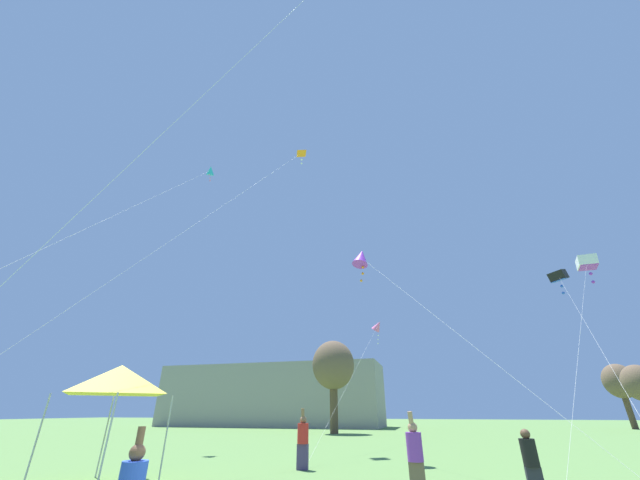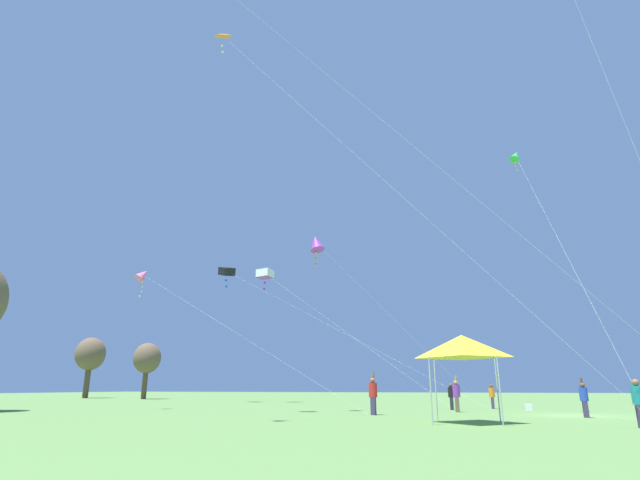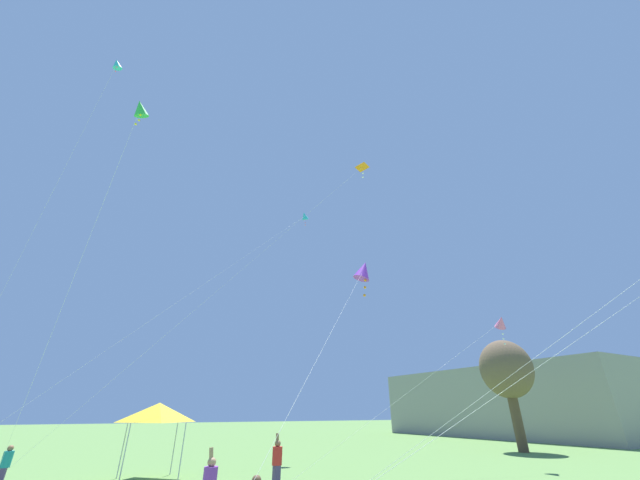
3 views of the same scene
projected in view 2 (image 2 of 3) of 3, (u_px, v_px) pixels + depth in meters
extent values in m
plane|color=#5B8442|center=(580.00, 416.00, 24.42)|extent=(220.00, 220.00, 0.00)
cylinder|color=brown|center=(87.00, 382.00, 63.96)|extent=(0.70, 0.70, 3.84)
ellipsoid|color=brown|center=(90.00, 354.00, 64.98)|extent=(3.77, 3.77, 4.18)
cylinder|color=brown|center=(145.00, 385.00, 58.50)|extent=(0.59, 0.59, 3.25)
ellipsoid|color=brown|center=(147.00, 358.00, 59.37)|extent=(3.19, 3.19, 3.54)
cylinder|color=#B7B7BC|center=(500.00, 390.00, 18.13)|extent=(0.05, 0.05, 2.48)
cylinder|color=#B7B7BC|center=(498.00, 390.00, 20.40)|extent=(0.05, 0.05, 2.48)
cylinder|color=#B7B7BC|center=(431.00, 390.00, 18.82)|extent=(0.05, 0.05, 2.48)
cylinder|color=#B7B7BC|center=(436.00, 390.00, 21.09)|extent=(0.05, 0.05, 2.48)
pyramid|color=yellow|center=(462.00, 346.00, 20.09)|extent=(2.75, 2.75, 0.90)
cube|color=white|center=(528.00, 407.00, 30.09)|extent=(0.59, 0.41, 0.36)
cube|color=#473860|center=(586.00, 409.00, 22.98)|extent=(0.35, 0.19, 0.73)
cylinder|color=blue|center=(584.00, 394.00, 23.17)|extent=(0.37, 0.37, 0.60)
sphere|color=brown|center=(582.00, 385.00, 23.29)|extent=(0.23, 0.23, 0.23)
cylinder|color=brown|center=(582.00, 383.00, 23.31)|extent=(0.18, 0.18, 0.51)
cube|color=#473860|center=(493.00, 403.00, 32.26)|extent=(0.34, 0.19, 0.72)
cylinder|color=orange|center=(492.00, 392.00, 32.45)|extent=(0.36, 0.36, 0.60)
sphere|color=brown|center=(491.00, 386.00, 32.56)|extent=(0.23, 0.23, 0.23)
cube|color=#473860|center=(373.00, 406.00, 25.16)|extent=(0.41, 0.22, 0.85)
cylinder|color=red|center=(373.00, 390.00, 25.38)|extent=(0.43, 0.43, 0.71)
sphere|color=#896042|center=(373.00, 380.00, 25.52)|extent=(0.27, 0.27, 0.27)
cylinder|color=#896042|center=(373.00, 378.00, 25.53)|extent=(0.20, 0.21, 0.60)
cylinder|color=teal|center=(638.00, 395.00, 17.26)|extent=(0.38, 0.38, 0.63)
sphere|color=#896042|center=(635.00, 383.00, 17.38)|extent=(0.24, 0.24, 0.24)
cube|color=brown|center=(457.00, 405.00, 28.06)|extent=(0.39, 0.21, 0.81)
cylinder|color=purple|center=(456.00, 391.00, 28.27)|extent=(0.41, 0.41, 0.67)
sphere|color=tan|center=(456.00, 383.00, 28.40)|extent=(0.25, 0.25, 0.25)
cylinder|color=tan|center=(456.00, 381.00, 28.40)|extent=(0.20, 0.23, 0.58)
cube|color=#282833|center=(452.00, 404.00, 30.73)|extent=(0.35, 0.20, 0.74)
cylinder|color=black|center=(451.00, 392.00, 30.92)|extent=(0.37, 0.37, 0.61)
sphere|color=brown|center=(451.00, 385.00, 31.04)|extent=(0.23, 0.23, 0.23)
cylinder|color=silver|center=(402.00, 328.00, 31.48)|extent=(7.37, 9.17, 9.90)
cone|color=purple|center=(316.00, 243.00, 30.79)|extent=(1.20, 1.26, 1.31)
sphere|color=orange|center=(316.00, 252.00, 30.70)|extent=(0.14, 0.14, 0.14)
sphere|color=orange|center=(316.00, 258.00, 30.56)|extent=(0.14, 0.14, 0.14)
sphere|color=orange|center=(315.00, 264.00, 30.35)|extent=(0.14, 0.14, 0.14)
cylinder|color=silver|center=(419.00, 151.00, 19.44)|extent=(5.21, 19.92, 20.41)
cylinder|color=silver|center=(240.00, 335.00, 29.10)|extent=(1.40, 15.26, 8.51)
cone|color=pink|center=(143.00, 275.00, 33.07)|extent=(1.14, 1.15, 1.26)
sphere|color=white|center=(142.00, 281.00, 32.87)|extent=(0.12, 0.12, 0.12)
sphere|color=white|center=(142.00, 286.00, 32.83)|extent=(0.12, 0.12, 0.12)
sphere|color=white|center=(141.00, 291.00, 32.70)|extent=(0.12, 0.12, 0.12)
sphere|color=white|center=(140.00, 296.00, 32.60)|extent=(0.12, 0.12, 0.12)
cylinder|color=silver|center=(377.00, 174.00, 23.52)|extent=(2.74, 18.94, 21.99)
pyramid|color=orange|center=(223.00, 35.00, 30.52)|extent=(0.94, 1.23, 0.65)
sphere|color=white|center=(222.00, 45.00, 30.40)|extent=(0.15, 0.15, 0.15)
sphere|color=white|center=(223.00, 52.00, 30.28)|extent=(0.15, 0.15, 0.15)
cylinder|color=silver|center=(331.00, 326.00, 40.16)|extent=(7.12, 22.96, 12.13)
cube|color=black|center=(227.00, 271.00, 48.34)|extent=(1.83, 1.86, 1.20)
cube|color=blue|center=(227.00, 275.00, 48.23)|extent=(1.57, 1.67, 0.49)
sphere|color=blue|center=(226.00, 280.00, 48.15)|extent=(0.22, 0.22, 0.22)
sphere|color=blue|center=(226.00, 286.00, 47.87)|extent=(0.22, 0.22, 0.22)
cylinder|color=silver|center=(339.00, 327.00, 39.47)|extent=(9.52, 17.19, 11.81)
cube|color=white|center=(265.00, 274.00, 47.91)|extent=(1.46, 1.58, 0.85)
cube|color=purple|center=(265.00, 278.00, 47.79)|extent=(1.33, 1.49, 0.14)
sphere|color=purple|center=(265.00, 283.00, 47.66)|extent=(0.22, 0.22, 0.22)
sphere|color=purple|center=(264.00, 289.00, 47.49)|extent=(0.22, 0.22, 0.22)
cylinder|color=silver|center=(631.00, 139.00, 20.99)|extent=(2.98, 2.44, 22.74)
cylinder|color=silver|center=(566.00, 253.00, 23.23)|extent=(9.32, 2.26, 14.67)
cone|color=green|center=(515.00, 156.00, 29.90)|extent=(0.90, 0.94, 0.96)
sphere|color=yellow|center=(515.00, 162.00, 29.86)|extent=(0.09, 0.09, 0.09)
sphere|color=yellow|center=(515.00, 166.00, 29.75)|extent=(0.09, 0.09, 0.09)
sphere|color=yellow|center=(517.00, 170.00, 29.67)|extent=(0.09, 0.09, 0.09)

